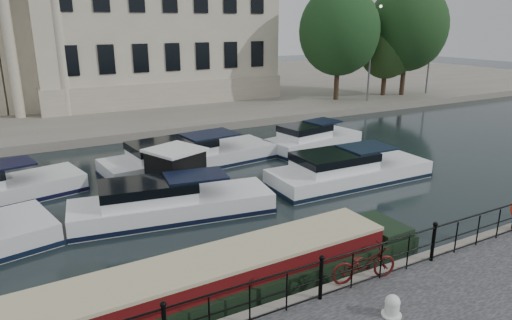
{
  "coord_description": "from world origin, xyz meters",
  "views": [
    {
      "loc": [
        -6.21,
        -10.21,
        7.2
      ],
      "look_at": [
        0.5,
        2.0,
        3.0
      ],
      "focal_mm": 32.0,
      "sensor_mm": 36.0,
      "label": 1
    }
  ],
  "objects_px": {
    "bicycle": "(364,264)",
    "mooring_bollard": "(392,306)",
    "harbour_hut": "(176,174)",
    "narrowboat": "(189,294)"
  },
  "relations": [
    {
      "from": "narrowboat",
      "to": "bicycle",
      "type": "bearing_deg",
      "value": -25.86
    },
    {
      "from": "bicycle",
      "to": "narrowboat",
      "type": "xyz_separation_m",
      "value": [
        -4.24,
        1.92,
        -0.68
      ]
    },
    {
      "from": "narrowboat",
      "to": "harbour_hut",
      "type": "height_order",
      "value": "harbour_hut"
    },
    {
      "from": "bicycle",
      "to": "narrowboat",
      "type": "distance_m",
      "value": 4.71
    },
    {
      "from": "bicycle",
      "to": "harbour_hut",
      "type": "height_order",
      "value": "harbour_hut"
    },
    {
      "from": "bicycle",
      "to": "mooring_bollard",
      "type": "xyz_separation_m",
      "value": [
        -0.45,
        -1.51,
        -0.24
      ]
    },
    {
      "from": "bicycle",
      "to": "harbour_hut",
      "type": "bearing_deg",
      "value": 21.17
    },
    {
      "from": "bicycle",
      "to": "harbour_hut",
      "type": "relative_size",
      "value": 0.54
    },
    {
      "from": "bicycle",
      "to": "mooring_bollard",
      "type": "height_order",
      "value": "bicycle"
    },
    {
      "from": "mooring_bollard",
      "to": "harbour_hut",
      "type": "height_order",
      "value": "harbour_hut"
    }
  ]
}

